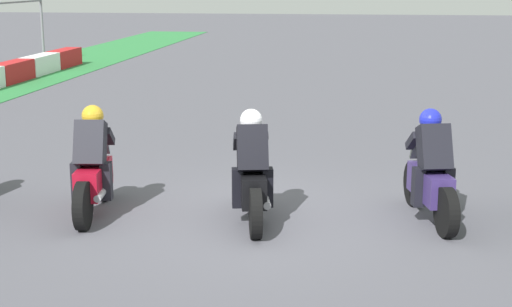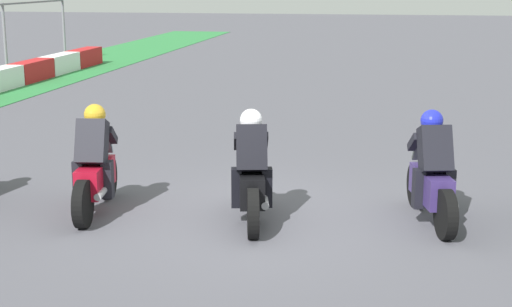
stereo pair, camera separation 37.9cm
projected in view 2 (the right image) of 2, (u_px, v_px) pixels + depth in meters
The scene contains 4 objects.
ground_plane at pixel (255, 219), 10.52m from camera, with size 120.00×120.00×0.00m, color #515059.
rider_lane_b at pixel (432, 177), 10.26m from camera, with size 2.02×0.66×1.51m.
rider_lane_c at pixel (252, 176), 10.30m from camera, with size 2.02×0.65×1.51m.
rider_lane_d at pixel (95, 169), 10.71m from camera, with size 2.04×0.58×1.51m.
Camera 2 is at (-9.90, -1.78, 3.21)m, focal length 54.30 mm.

